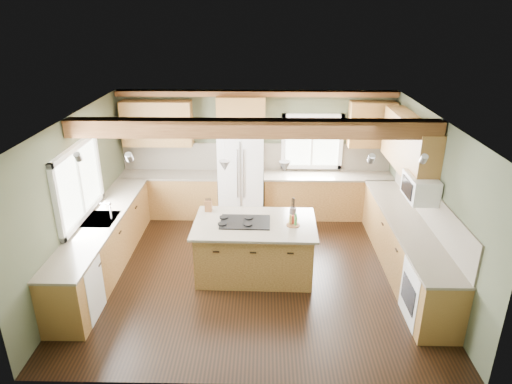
{
  "coord_description": "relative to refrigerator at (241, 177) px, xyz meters",
  "views": [
    {
      "loc": [
        0.17,
        -6.61,
        4.16
      ],
      "look_at": [
        0.04,
        0.3,
        1.31
      ],
      "focal_mm": 32.0,
      "sensor_mm": 36.0,
      "label": 1
    }
  ],
  "objects": [
    {
      "name": "pendant_left",
      "position": [
        -0.14,
        -2.16,
        0.98
      ],
      "size": [
        0.18,
        0.18,
        0.16
      ],
      "primitive_type": "cone",
      "rotation": [
        3.14,
        0.0,
        0.0
      ],
      "color": "#B2B2B7",
      "rests_on": "ceiling"
    },
    {
      "name": "wall_right",
      "position": [
        3.1,
        -2.12,
        0.4
      ],
      "size": [
        0.0,
        5.0,
        5.0
      ],
      "primitive_type": "plane",
      "rotation": [
        1.57,
        0.0,
        -1.57
      ],
      "color": "#414933",
      "rests_on": "ground"
    },
    {
      "name": "floor",
      "position": [
        0.3,
        -2.12,
        -0.9
      ],
      "size": [
        5.6,
        5.6,
        0.0
      ],
      "primitive_type": "plane",
      "color": "black",
      "rests_on": "ground"
    },
    {
      "name": "soffit_trim",
      "position": [
        0.3,
        0.28,
        1.64
      ],
      "size": [
        5.55,
        0.2,
        0.1
      ],
      "primitive_type": "cube",
      "color": "#502B16",
      "rests_on": "ceiling"
    },
    {
      "name": "pendant_right",
      "position": [
        0.78,
        -2.18,
        0.98
      ],
      "size": [
        0.18,
        0.18,
        0.16
      ],
      "primitive_type": "cone",
      "rotation": [
        3.14,
        0.0,
        0.0
      ],
      "color": "#B2B2B7",
      "rests_on": "ceiling"
    },
    {
      "name": "window_back",
      "position": [
        1.45,
        0.36,
        0.65
      ],
      "size": [
        1.1,
        0.04,
        1.0
      ],
      "primitive_type": "cube",
      "color": "white",
      "rests_on": "wall_back"
    },
    {
      "name": "counter_left",
      "position": [
        -2.2,
        -2.07,
        0.0
      ],
      "size": [
        0.64,
        3.74,
        0.04
      ],
      "primitive_type": "cube",
      "color": "#51483B",
      "rests_on": "base_cab_left"
    },
    {
      "name": "backsplash_back",
      "position": [
        0.3,
        0.36,
        0.31
      ],
      "size": [
        5.58,
        0.03,
        0.58
      ],
      "primitive_type": "cube",
      "color": "brown",
      "rests_on": "wall_back"
    },
    {
      "name": "ceiling",
      "position": [
        0.3,
        -2.12,
        1.7
      ],
      "size": [
        5.6,
        5.6,
        0.0
      ],
      "primitive_type": "plane",
      "rotation": [
        3.14,
        0.0,
        0.0
      ],
      "color": "silver",
      "rests_on": "wall_back"
    },
    {
      "name": "oven",
      "position": [
        2.79,
        -3.37,
        -0.47
      ],
      "size": [
        0.6,
        0.72,
        0.84
      ],
      "primitive_type": "cube",
      "color": "white",
      "rests_on": "floor"
    },
    {
      "name": "wall_left",
      "position": [
        -2.5,
        -2.12,
        0.4
      ],
      "size": [
        0.0,
        5.0,
        5.0
      ],
      "primitive_type": "plane",
      "rotation": [
        1.57,
        0.0,
        1.57
      ],
      "color": "#414933",
      "rests_on": "ground"
    },
    {
      "name": "base_cab_left",
      "position": [
        -2.2,
        -2.07,
        -0.46
      ],
      "size": [
        0.6,
        3.7,
        0.88
      ],
      "primitive_type": "cube",
      "color": "brown",
      "rests_on": "floor"
    },
    {
      "name": "base_cab_back_left",
      "position": [
        -1.49,
        0.08,
        -0.46
      ],
      "size": [
        2.02,
        0.6,
        0.88
      ],
      "primitive_type": "cube",
      "color": "brown",
      "rests_on": "floor"
    },
    {
      "name": "upper_cab_back_corner",
      "position": [
        2.6,
        0.21,
        1.05
      ],
      "size": [
        0.9,
        0.35,
        0.9
      ],
      "primitive_type": "cube",
      "color": "brown",
      "rests_on": "wall_back"
    },
    {
      "name": "bottle_tray",
      "position": [
        0.93,
        -2.25,
        0.12
      ],
      "size": [
        0.27,
        0.27,
        0.2
      ],
      "primitive_type": null,
      "rotation": [
        0.0,
        0.0,
        -0.35
      ],
      "color": "#582C1A",
      "rests_on": "island_top"
    },
    {
      "name": "ceiling_beam",
      "position": [
        0.3,
        -2.17,
        1.57
      ],
      "size": [
        5.55,
        0.26,
        0.26
      ],
      "primitive_type": "cube",
      "color": "#502B16",
      "rests_on": "ceiling"
    },
    {
      "name": "knife_block",
      "position": [
        -0.47,
        -1.74,
        0.12
      ],
      "size": [
        0.12,
        0.1,
        0.19
      ],
      "primitive_type": "cube",
      "rotation": [
        0.0,
        0.0,
        -0.1
      ],
      "color": "brown",
      "rests_on": "island_top"
    },
    {
      "name": "wall_back",
      "position": [
        0.3,
        0.38,
        0.4
      ],
      "size": [
        5.6,
        0.0,
        5.6
      ],
      "primitive_type": "plane",
      "rotation": [
        1.57,
        0.0,
        0.0
      ],
      "color": "#414933",
      "rests_on": "ground"
    },
    {
      "name": "counter_right",
      "position": [
        2.8,
        -2.07,
        0.0
      ],
      "size": [
        0.64,
        3.74,
        0.04
      ],
      "primitive_type": "cube",
      "color": "#51483B",
      "rests_on": "base_cab_right"
    },
    {
      "name": "cooktop",
      "position": [
        0.17,
        -2.16,
        0.03
      ],
      "size": [
        0.81,
        0.55,
        0.02
      ],
      "primitive_type": "cube",
      "rotation": [
        0.0,
        0.0,
        -0.02
      ],
      "color": "black",
      "rests_on": "island_top"
    },
    {
      "name": "faucet",
      "position": [
        -2.02,
        -2.07,
        0.15
      ],
      "size": [
        0.02,
        0.02,
        0.28
      ],
      "primitive_type": "cylinder",
      "color": "#B2B2B7",
      "rests_on": "sink"
    },
    {
      "name": "island_top",
      "position": [
        0.32,
        -2.17,
        0.0
      ],
      "size": [
        1.99,
        1.29,
        0.04
      ],
      "primitive_type": "cube",
      "rotation": [
        0.0,
        0.0,
        -0.02
      ],
      "color": "#51483B",
      "rests_on": "island"
    },
    {
      "name": "microwave",
      "position": [
        2.88,
        -2.17,
        0.65
      ],
      "size": [
        0.4,
        0.7,
        0.38
      ],
      "primitive_type": "cube",
      "color": "white",
      "rests_on": "wall_right"
    },
    {
      "name": "window_left",
      "position": [
        -2.48,
        -2.07,
        0.65
      ],
      "size": [
        0.04,
        1.6,
        1.05
      ],
      "primitive_type": "cube",
      "color": "white",
      "rests_on": "wall_left"
    },
    {
      "name": "upper_cab_over_fridge",
      "position": [
        -0.0,
        0.21,
        1.25
      ],
      "size": [
        0.96,
        0.35,
        0.7
      ],
      "primitive_type": "cube",
      "color": "brown",
      "rests_on": "wall_back"
    },
    {
      "name": "backsplash_right",
      "position": [
        3.08,
        -2.07,
        0.31
      ],
      "size": [
        0.03,
        3.7,
        0.58
      ],
      "primitive_type": "cube",
      "color": "brown",
      "rests_on": "wall_right"
    },
    {
      "name": "refrigerator",
      "position": [
        0.0,
        0.0,
        0.0
      ],
      "size": [
        0.9,
        0.74,
        1.8
      ],
      "primitive_type": "cube",
      "color": "white",
      "rests_on": "floor"
    },
    {
      "name": "base_cab_back_right",
      "position": [
        1.79,
        0.08,
        -0.46
      ],
      "size": [
        2.62,
        0.6,
        0.88
      ],
      "primitive_type": "cube",
      "color": "brown",
      "rests_on": "floor"
    },
    {
      "name": "island",
      "position": [
        0.32,
        -2.17,
        -0.46
      ],
      "size": [
        1.86,
        1.16,
        0.88
      ],
      "primitive_type": "cube",
      "rotation": [
        0.0,
        0.0,
        -0.02
      ],
      "color": "brown",
      "rests_on": "floor"
    },
    {
      "name": "sink",
      "position": [
        -2.2,
        -2.07,
        0.01
      ],
      "size": [
        0.5,
        0.65,
        0.03
      ],
      "primitive_type": "cube",
      "color": "#262628",
      "rests_on": "counter_left"
    },
    {
      "name": "utensil_crock",
      "position": [
        0.95,
        -1.9,
        0.09
      ],
      "size": [
        0.12,
        0.12,
        0.15
      ],
      "primitive_type": "cylinder",
      "rotation": [
        0.0,
        0.0,
        0.07
      ],
      "color": "#453E37",
      "rests_on": "island_top"
    },
    {
      "name": "counter_back_right",
      "position": [
        1.79,
        0.08,
        0.0
      ],
      "size": [
        2.66,
        0.64,
        0.04
      ],
      "primitive_type": "cube",
      "color": "#51483B",
      "rests_on": "base_cab_back_right"
    },
    {
      "name": "base_cab_right",
      "position": [
        2.8,
        -2.07,
        -0.46
      ],
      "size": [
        0.6,
        3.7,
        0.88
      ],
      "primitive_type": "cube",
      "color": "brown",
      "rests_on": "floor"
    },
    {
      "name": "dishwasher",
      "position": [
        -2.19,
        -3.37,
        -0.47
      ],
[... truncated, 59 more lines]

